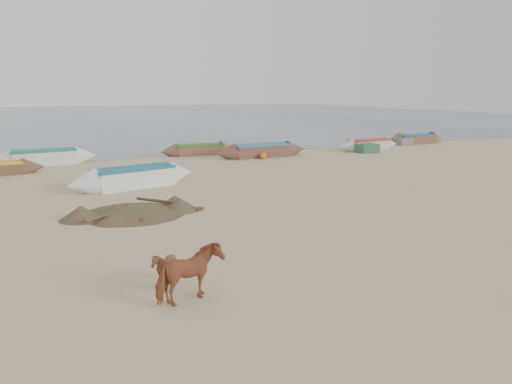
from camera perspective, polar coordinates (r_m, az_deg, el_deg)
ground at (r=14.59m, az=6.71°, el=-6.72°), size 140.00×140.00×0.00m
sea at (r=94.14m, az=-20.76°, el=8.07°), size 160.00×160.00×0.00m
cow_adult at (r=11.06m, az=-7.63°, el=-9.30°), size 1.65×1.11×1.28m
calf_front at (r=12.07m, az=-10.44°, el=-8.54°), size 0.84×0.76×0.90m
near_canoe at (r=24.49m, az=-13.79°, el=1.65°), size 6.59×2.96×0.96m
debris_pile at (r=19.27m, az=-13.85°, el=-1.81°), size 5.11×5.11×0.43m
waterline_canoes at (r=33.11m, az=-13.29°, el=4.09°), size 53.29×5.03×0.97m
beach_clutter at (r=33.53m, az=-4.77°, el=4.24°), size 46.39×5.46×0.64m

